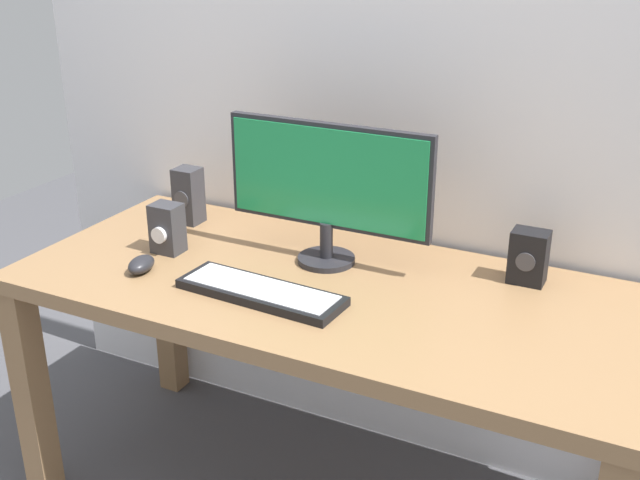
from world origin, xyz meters
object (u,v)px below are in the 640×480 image
(desk, at_px, (326,319))
(keyboard_primary, at_px, (261,292))
(mouse, at_px, (141,264))
(speaker_right, at_px, (529,257))
(monitor, at_px, (328,184))
(audio_controller, at_px, (167,228))
(speaker_left, at_px, (188,196))

(desk, relative_size, keyboard_primary, 3.74)
(desk, distance_m, mouse, 0.52)
(speaker_right, bearing_deg, mouse, -156.96)
(desk, distance_m, monitor, 0.36)
(desk, relative_size, audio_controller, 11.60)
(monitor, distance_m, mouse, 0.55)
(desk, height_order, speaker_right, speaker_right)
(keyboard_primary, relative_size, audio_controller, 3.10)
(monitor, relative_size, speaker_left, 3.34)
(keyboard_primary, bearing_deg, mouse, -177.61)
(desk, height_order, speaker_left, speaker_left)
(keyboard_primary, relative_size, speaker_right, 3.13)
(keyboard_primary, relative_size, speaker_left, 2.53)
(monitor, relative_size, keyboard_primary, 1.32)
(desk, bearing_deg, speaker_left, 160.22)
(desk, height_order, audio_controller, audio_controller)
(audio_controller, bearing_deg, monitor, 18.50)
(monitor, relative_size, audio_controller, 4.10)
(desk, distance_m, speaker_right, 0.56)
(keyboard_primary, xyz_separation_m, audio_controller, (-0.38, 0.13, 0.06))
(keyboard_primary, relative_size, mouse, 4.58)
(keyboard_primary, xyz_separation_m, mouse, (-0.37, -0.02, 0.01))
(mouse, height_order, speaker_right, speaker_right)
(keyboard_primary, bearing_deg, speaker_left, 143.03)
(desk, xyz_separation_m, keyboard_primary, (-0.11, -0.14, 0.12))
(keyboard_primary, bearing_deg, monitor, 79.02)
(speaker_left, bearing_deg, desk, -19.78)
(desk, relative_size, mouse, 17.12)
(speaker_right, bearing_deg, desk, -152.32)
(desk, distance_m, audio_controller, 0.53)
(monitor, height_order, audio_controller, monitor)
(keyboard_primary, xyz_separation_m, speaker_right, (0.58, 0.39, 0.06))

